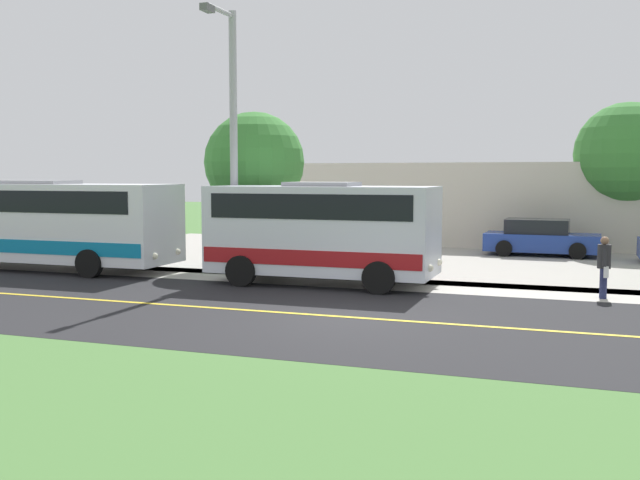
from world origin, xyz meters
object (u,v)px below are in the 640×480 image
at_px(tree_curbside, 254,163).
at_px(tree_lot_edge, 628,155).
at_px(pedestrian_with_bags, 604,265).
at_px(transit_bus_rear, 32,220).
at_px(parked_car_near, 541,238).
at_px(street_light_pole, 232,133).
at_px(commercial_building, 489,202).
at_px(shuttle_bus_front, 322,228).

relative_size(tree_curbside, tree_lot_edge, 0.86).
xyz_separation_m(pedestrian_with_bags, tree_curbside, (-2.72, -11.20, 2.76)).
distance_m(transit_bus_rear, parked_car_near, 19.08).
height_order(transit_bus_rear, tree_curbside, tree_curbside).
xyz_separation_m(street_light_pole, tree_lot_edge, (-12.52, 12.02, -0.46)).
bearing_deg(transit_bus_rear, commercial_building, 141.47).
height_order(shuttle_bus_front, pedestrian_with_bags, shuttle_bus_front).
relative_size(transit_bus_rear, pedestrian_with_bags, 6.55).
bearing_deg(tree_lot_edge, commercial_building, -123.49).
height_order(pedestrian_with_bags, tree_lot_edge, tree_lot_edge).
xyz_separation_m(shuttle_bus_front, tree_lot_edge, (-12.86, 8.95, 2.40)).
distance_m(shuttle_bus_front, tree_lot_edge, 15.85).
bearing_deg(parked_car_near, transit_bus_rear, -58.32).
bearing_deg(shuttle_bus_front, street_light_pole, -96.33).
relative_size(tree_curbside, commercial_building, 0.26).
relative_size(pedestrian_with_bags, commercial_building, 0.08).
height_order(street_light_pole, tree_curbside, street_light_pole).
height_order(parked_car_near, tree_curbside, tree_curbside).
xyz_separation_m(pedestrian_with_bags, commercial_building, (-16.72, -4.82, 1.01)).
bearing_deg(shuttle_bus_front, transit_bus_rear, -90.02).
distance_m(shuttle_bus_front, commercial_building, 17.11).
bearing_deg(shuttle_bus_front, tree_lot_edge, 145.15).
distance_m(street_light_pole, parked_car_near, 13.61).
distance_m(parked_car_near, tree_curbside, 12.00).
bearing_deg(tree_lot_edge, pedestrian_with_bags, -5.51).
height_order(transit_bus_rear, pedestrian_with_bags, transit_bus_rear).
height_order(pedestrian_with_bags, commercial_building, commercial_building).
bearing_deg(parked_car_near, commercial_building, -157.79).
distance_m(transit_bus_rear, commercial_building, 21.55).
bearing_deg(parked_car_near, shuttle_bus_front, -29.68).
relative_size(shuttle_bus_front, parked_car_near, 1.51).
distance_m(transit_bus_rear, tree_curbside, 7.85).
xyz_separation_m(parked_car_near, tree_curbside, (7.15, -9.18, 2.93)).
relative_size(pedestrian_with_bags, tree_curbside, 0.30).
height_order(tree_curbside, commercial_building, tree_curbside).
height_order(pedestrian_with_bags, tree_curbside, tree_curbside).
height_order(transit_bus_rear, commercial_building, commercial_building).
bearing_deg(tree_curbside, shuttle_bus_front, 50.51).
distance_m(pedestrian_with_bags, parked_car_near, 10.08).
relative_size(transit_bus_rear, commercial_building, 0.51).
relative_size(shuttle_bus_front, commercial_building, 0.32).
height_order(parked_car_near, tree_lot_edge, tree_lot_edge).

